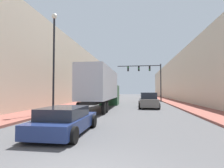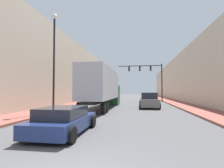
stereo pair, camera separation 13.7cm
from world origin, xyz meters
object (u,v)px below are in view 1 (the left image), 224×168
(semi_truck, at_px, (103,87))
(sedan_car, at_px, (65,120))
(street_lamp, at_px, (54,51))
(suv_car, at_px, (148,101))
(traffic_signal_gantry, at_px, (149,74))

(semi_truck, height_order, sedan_car, semi_truck)
(semi_truck, relative_size, street_lamp, 1.49)
(sedan_car, relative_size, suv_car, 0.87)
(semi_truck, distance_m, sedan_car, 11.51)
(sedan_car, relative_size, traffic_signal_gantry, 0.54)
(sedan_car, bearing_deg, semi_truck, 92.61)
(sedan_car, distance_m, suv_car, 13.73)
(traffic_signal_gantry, distance_m, street_lamp, 20.90)
(sedan_car, height_order, traffic_signal_gantry, traffic_signal_gantry)
(traffic_signal_gantry, xyz_separation_m, street_lamp, (-8.93, -18.89, 0.28))
(suv_car, bearing_deg, street_lamp, -138.45)
(suv_car, height_order, street_lamp, street_lamp)
(suv_car, xyz_separation_m, street_lamp, (-8.06, -7.14, 4.39))
(suv_car, bearing_deg, traffic_signal_gantry, 85.75)
(sedan_car, distance_m, traffic_signal_gantry, 25.67)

